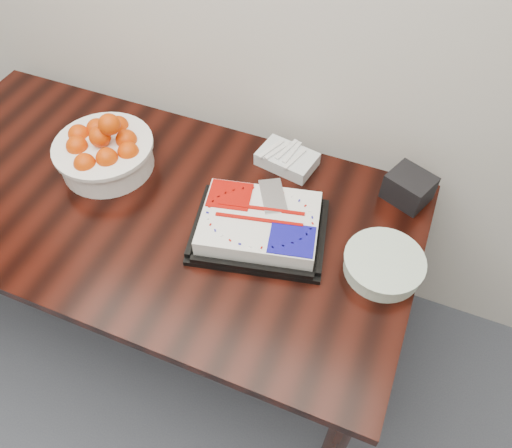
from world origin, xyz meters
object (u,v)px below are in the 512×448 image
at_px(cake_tray, 260,225).
at_px(tangerine_bowl, 103,146).
at_px(napkin_box, 409,188).
at_px(plate_stack, 383,265).
at_px(table, 149,219).

height_order(cake_tray, tangerine_bowl, tangerine_bowl).
relative_size(tangerine_bowl, napkin_box, 2.47).
bearing_deg(cake_tray, plate_stack, 1.00).
distance_m(cake_tray, tangerine_bowl, 0.61).
relative_size(table, napkin_box, 13.05).
relative_size(cake_tray, tangerine_bowl, 1.38).
height_order(cake_tray, plate_stack, cake_tray).
relative_size(tangerine_bowl, plate_stack, 1.43).
bearing_deg(plate_stack, napkin_box, 88.70).
bearing_deg(plate_stack, table, -177.62).
bearing_deg(tangerine_bowl, plate_stack, -4.05).
height_order(table, cake_tray, cake_tray).
xyz_separation_m(cake_tray, napkin_box, (0.40, 0.32, 0.01)).
distance_m(table, cake_tray, 0.42).
distance_m(tangerine_bowl, napkin_box, 1.03).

